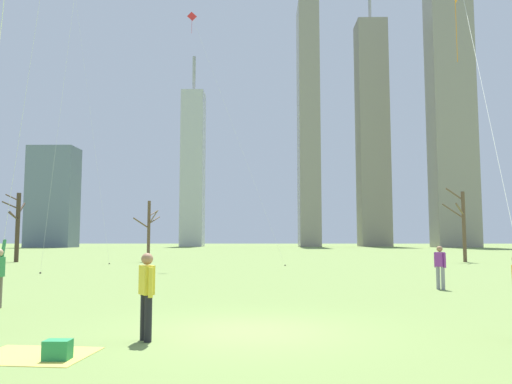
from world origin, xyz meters
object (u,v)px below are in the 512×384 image
at_px(kite_flyer_midfield_right_yellow, 24,103).
at_px(bare_tree_right_of_center, 463,223).
at_px(bare_tree_leftmost, 17,224).
at_px(distant_kite_low_near_trees_red, 206,54).
at_px(bare_tree_left_of_center, 149,229).
at_px(kite_flyer_midfield_left_orange, 496,168).
at_px(picnic_spot, 47,352).
at_px(bystander_far_off_by_trees, 147,292).
at_px(bystander_watching_nearby, 440,265).

xyz_separation_m(kite_flyer_midfield_right_yellow, bare_tree_right_of_center, (23.96, 26.55, -2.93)).
bearing_deg(bare_tree_right_of_center, bare_tree_leftmost, -179.15).
distance_m(kite_flyer_midfield_right_yellow, bare_tree_right_of_center, 35.89).
height_order(distant_kite_low_near_trees_red, bare_tree_left_of_center, distant_kite_low_near_trees_red).
distance_m(kite_flyer_midfield_left_orange, picnic_spot, 9.94).
bearing_deg(picnic_spot, bare_tree_left_of_center, 100.25).
height_order(picnic_spot, bare_tree_right_of_center, bare_tree_right_of_center).
distance_m(kite_flyer_midfield_left_orange, bare_tree_leftmost, 39.43).
distance_m(bystander_far_off_by_trees, bare_tree_left_of_center, 34.29).
xyz_separation_m(kite_flyer_midfield_right_yellow, bare_tree_leftmost, (-12.75, 26.01, -3.06)).
height_order(picnic_spot, bare_tree_leftmost, bare_tree_leftmost).
bearing_deg(bystander_watching_nearby, kite_flyer_midfield_right_yellow, -165.02).
bearing_deg(kite_flyer_midfield_right_yellow, kite_flyer_midfield_left_orange, -17.33).
bearing_deg(bare_tree_leftmost, picnic_spot, -63.19).
bearing_deg(bare_tree_right_of_center, bystander_far_off_by_trees, -119.80).
height_order(bystander_far_off_by_trees, bare_tree_leftmost, bare_tree_leftmost).
distance_m(bystander_watching_nearby, bare_tree_left_of_center, 28.82).
distance_m(kite_flyer_midfield_left_orange, bystander_far_off_by_trees, 8.15).
bearing_deg(bare_tree_left_of_center, picnic_spot, -79.75).
relative_size(kite_flyer_midfield_left_orange, bare_tree_left_of_center, 2.24).
bearing_deg(distant_kite_low_near_trees_red, bare_tree_leftmost, 160.42).
distance_m(bystander_watching_nearby, bare_tree_right_of_center, 24.89).
distance_m(kite_flyer_midfield_right_yellow, bystander_watching_nearby, 15.58).
height_order(kite_flyer_midfield_left_orange, distant_kite_low_near_trees_red, distant_kite_low_near_trees_red).
bearing_deg(bare_tree_left_of_center, bare_tree_right_of_center, -1.96).
relative_size(kite_flyer_midfield_right_yellow, distant_kite_low_near_trees_red, 1.17).
height_order(kite_flyer_midfield_right_yellow, bare_tree_left_of_center, kite_flyer_midfield_right_yellow).
height_order(kite_flyer_midfield_right_yellow, bare_tree_leftmost, kite_flyer_midfield_right_yellow).
bearing_deg(bystander_far_off_by_trees, picnic_spot, -132.32).
height_order(distant_kite_low_near_trees_red, bare_tree_leftmost, distant_kite_low_near_trees_red).
relative_size(bystander_watching_nearby, bare_tree_leftmost, 0.28).
bearing_deg(bare_tree_right_of_center, kite_flyer_midfield_left_orange, -110.03).
xyz_separation_m(bystander_watching_nearby, distant_kite_low_near_trees_red, (-10.81, 16.49, 14.40)).
relative_size(bystander_watching_nearby, bare_tree_right_of_center, 0.26).
xyz_separation_m(bystander_far_off_by_trees, distant_kite_low_near_trees_red, (-1.98, 26.24, 14.40)).
bearing_deg(bare_tree_leftmost, distant_kite_low_near_trees_red, -19.58).
height_order(kite_flyer_midfield_left_orange, bystander_watching_nearby, kite_flyer_midfield_left_orange).
bearing_deg(bystander_watching_nearby, bare_tree_leftmost, 140.46).
bearing_deg(picnic_spot, distant_kite_low_near_trees_red, 91.53).
height_order(picnic_spot, bare_tree_left_of_center, bare_tree_left_of_center).
bearing_deg(kite_flyer_midfield_left_orange, picnic_spot, -159.12).
xyz_separation_m(bare_tree_right_of_center, bare_tree_leftmost, (-36.71, -0.54, -0.14)).
bearing_deg(bare_tree_leftmost, kite_flyer_midfield_left_orange, -49.57).
xyz_separation_m(distant_kite_low_near_trees_red, picnic_spot, (0.74, -27.61, -15.22)).
relative_size(bare_tree_left_of_center, bare_tree_leftmost, 0.90).
bearing_deg(distant_kite_low_near_trees_red, picnic_spot, -88.47).
bearing_deg(kite_flyer_midfield_right_yellow, bare_tree_right_of_center, 47.93).
relative_size(bystander_far_off_by_trees, distant_kite_low_near_trees_red, 0.09).
height_order(kite_flyer_midfield_left_orange, bare_tree_leftmost, kite_flyer_midfield_left_orange).
relative_size(kite_flyer_midfield_right_yellow, bare_tree_left_of_center, 4.22).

